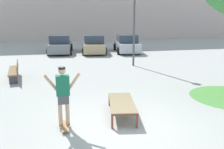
% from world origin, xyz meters
% --- Properties ---
extents(ground_plane, '(120.00, 120.00, 0.00)m').
position_xyz_m(ground_plane, '(0.00, 0.00, 0.00)').
color(ground_plane, '#A8A8A3').
extents(skate_box, '(1.04, 1.99, 0.46)m').
position_xyz_m(skate_box, '(0.23, 0.71, 0.41)').
color(skate_box, brown).
rests_on(skate_box, ground).
extents(skateboard, '(0.24, 0.81, 0.09)m').
position_xyz_m(skateboard, '(-1.58, 0.13, 0.08)').
color(skateboard, '#9E754C').
rests_on(skateboard, ground).
extents(skater, '(1.00, 0.30, 1.69)m').
position_xyz_m(skater, '(-1.58, 0.13, 1.07)').
color(skater, tan).
rests_on(skater, skateboard).
extents(car_grey, '(2.17, 4.32, 1.50)m').
position_xyz_m(car_grey, '(-1.55, 14.78, 0.69)').
color(car_grey, slate).
rests_on(car_grey, ground).
extents(car_tan, '(2.29, 4.37, 1.50)m').
position_xyz_m(car_tan, '(1.22, 14.27, 0.69)').
color(car_tan, tan).
rests_on(car_tan, ground).
extents(car_silver, '(2.25, 4.36, 1.50)m').
position_xyz_m(car_silver, '(3.99, 14.07, 0.69)').
color(car_silver, '#B7BABF').
rests_on(car_silver, ground).
extents(park_bench, '(0.75, 2.44, 0.83)m').
position_xyz_m(park_bench, '(-3.86, 6.37, 0.45)').
color(park_bench, brown).
rests_on(park_bench, ground).
extents(light_post, '(0.36, 0.36, 5.83)m').
position_xyz_m(light_post, '(2.88, 8.35, 3.83)').
color(light_post, '#4C4C51').
rests_on(light_post, ground).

